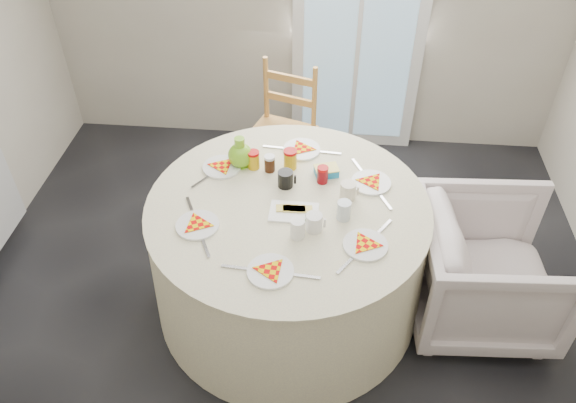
# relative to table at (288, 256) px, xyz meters

# --- Properties ---
(floor) EXTENTS (4.00, 4.00, 0.00)m
(floor) POSITION_rel_table_xyz_m (-0.03, -0.18, -0.38)
(floor) COLOR black
(floor) RESTS_ON ground
(glass_door) EXTENTS (1.00, 0.08, 2.10)m
(glass_door) POSITION_rel_table_xyz_m (0.37, 1.77, 0.68)
(glass_door) COLOR silver
(glass_door) RESTS_ON floor
(table) EXTENTS (1.61, 1.61, 0.81)m
(table) POSITION_rel_table_xyz_m (0.00, 0.00, 0.00)
(table) COLOR beige
(table) RESTS_ON floor
(wooden_chair) EXTENTS (0.55, 0.54, 0.99)m
(wooden_chair) POSITION_rel_table_xyz_m (-0.16, 1.09, 0.09)
(wooden_chair) COLOR #B36D3B
(wooden_chair) RESTS_ON floor
(armchair) EXTENTS (0.80, 0.85, 0.83)m
(armchair) POSITION_rel_table_xyz_m (1.15, -0.01, 0.02)
(armchair) COLOR beige
(armchair) RESTS_ON floor
(place_settings) EXTENTS (1.32, 1.32, 0.02)m
(place_settings) POSITION_rel_table_xyz_m (0.00, 0.00, 0.40)
(place_settings) COLOR silver
(place_settings) RESTS_ON table
(jar_cluster) EXTENTS (0.49, 0.29, 0.14)m
(jar_cluster) POSITION_rel_table_xyz_m (-0.04, 0.26, 0.45)
(jar_cluster) COLOR #A14412
(jar_cluster) RESTS_ON table
(butter_tub) EXTENTS (0.16, 0.13, 0.05)m
(butter_tub) POSITION_rel_table_xyz_m (0.20, 0.28, 0.41)
(butter_tub) COLOR #1678AF
(butter_tub) RESTS_ON table
(green_pitcher) EXTENTS (0.16, 0.16, 0.19)m
(green_pitcher) POSITION_rel_table_xyz_m (-0.31, 0.32, 0.49)
(green_pitcher) COLOR #70B71C
(green_pitcher) RESTS_ON table
(cheese_platter) EXTENTS (0.26, 0.17, 0.03)m
(cheese_platter) POSITION_rel_table_xyz_m (0.04, -0.07, 0.40)
(cheese_platter) COLOR white
(cheese_platter) RESTS_ON table
(mugs_glasses) EXTENTS (0.82, 0.82, 0.12)m
(mugs_glasses) POSITION_rel_table_xyz_m (0.15, 0.04, 0.44)
(mugs_glasses) COLOR #A6A3A3
(mugs_glasses) RESTS_ON table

